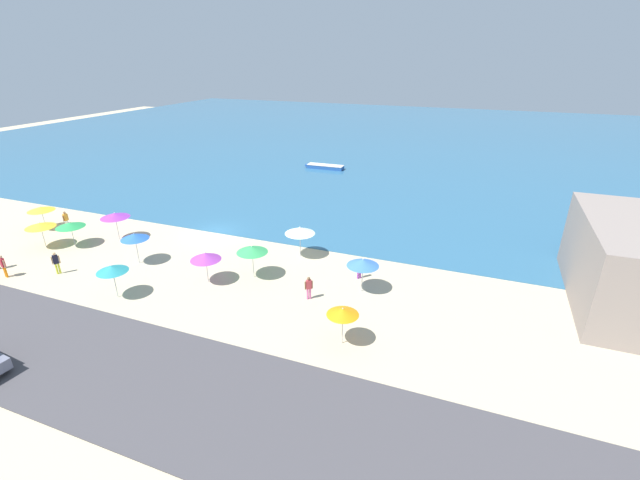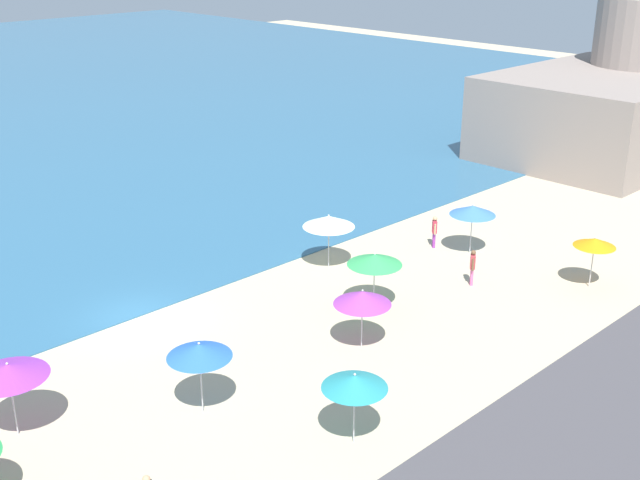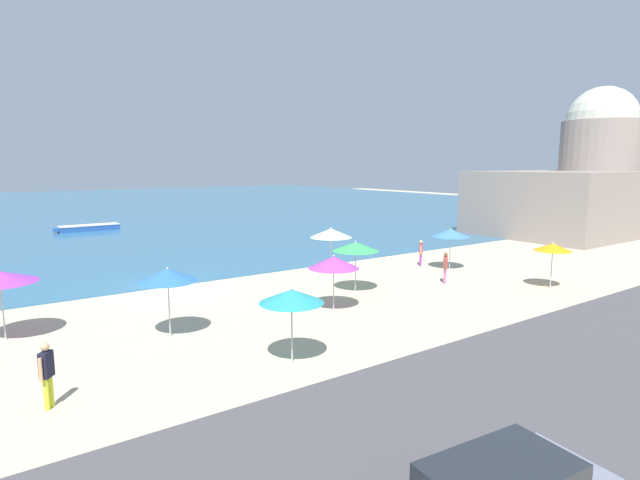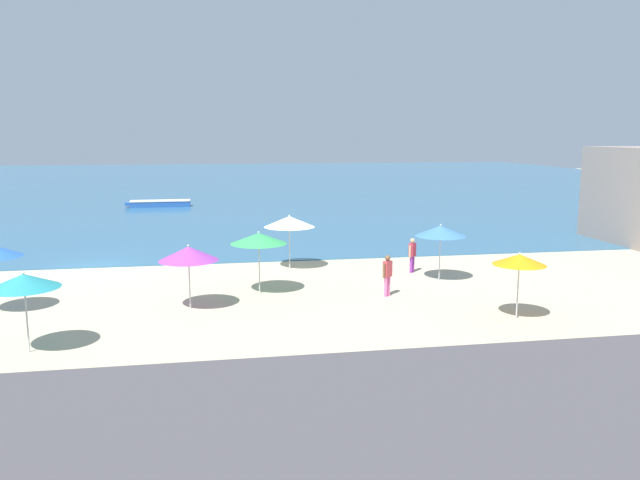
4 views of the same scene
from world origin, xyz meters
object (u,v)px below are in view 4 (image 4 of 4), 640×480
beach_umbrella_8 (519,260)px  beach_umbrella_9 (289,222)px  beach_umbrella_5 (189,254)px  beach_umbrella_10 (441,231)px  skiff_nearshore (160,203)px  bather_0 (387,273)px  bather_2 (412,253)px  beach_umbrella_4 (259,238)px  beach_umbrella_6 (24,281)px

beach_umbrella_8 → beach_umbrella_9: beach_umbrella_9 is taller
beach_umbrella_8 → beach_umbrella_5: bearing=163.8°
beach_umbrella_5 → beach_umbrella_10: (10.87, 2.82, 0.13)m
beach_umbrella_8 → skiff_nearshore: 40.68m
beach_umbrella_9 → bather_0: beach_umbrella_9 is taller
beach_umbrella_8 → bather_2: bearing=99.2°
beach_umbrella_10 → bather_2: (-0.70, 1.72, -1.31)m
beach_umbrella_8 → beach_umbrella_4: bearing=149.1°
skiff_nearshore → beach_umbrella_4: bearing=-78.8°
beach_umbrella_6 → beach_umbrella_10: beach_umbrella_10 is taller
beach_umbrella_8 → beach_umbrella_9: 11.93m
beach_umbrella_5 → beach_umbrella_4: bearing=34.4°
bather_0 → bather_2: bearing=59.5°
beach_umbrella_10 → skiff_nearshore: bearing=114.7°
beach_umbrella_5 → bather_0: beach_umbrella_5 is taller
bather_2 → skiff_nearshore: 32.92m
beach_umbrella_9 → beach_umbrella_5: bearing=-125.4°
beach_umbrella_6 → skiff_nearshore: beach_umbrella_6 is taller
beach_umbrella_8 → bather_2: (-1.27, 7.86, -1.21)m
bather_0 → bather_2: size_ratio=1.03×
beach_umbrella_5 → beach_umbrella_6: size_ratio=0.99×
beach_umbrella_4 → beach_umbrella_6: (-7.37, -5.89, -0.10)m
beach_umbrella_6 → bather_2: (14.79, 8.54, -1.27)m
beach_umbrella_8 → skiff_nearshore: size_ratio=0.42×
beach_umbrella_8 → beach_umbrella_9: bearing=125.1°
beach_umbrella_5 → beach_umbrella_9: 7.90m
beach_umbrella_6 → bather_2: 17.13m
beach_umbrella_10 → beach_umbrella_9: bearing=150.1°
skiff_nearshore → beach_umbrella_8: bearing=-68.2°
beach_umbrella_6 → beach_umbrella_10: 16.93m
beach_umbrella_9 → bather_2: size_ratio=1.61×
bather_0 → skiff_nearshore: size_ratio=0.30×
beach_umbrella_6 → skiff_nearshore: (0.96, 38.41, -1.85)m
bather_2 → beach_umbrella_10: bearing=-67.8°
bather_2 → skiff_nearshore: size_ratio=0.29×
beach_umbrella_6 → beach_umbrella_8: 16.08m
beach_umbrella_4 → beach_umbrella_10: (8.12, 0.94, -0.05)m
bather_2 → beach_umbrella_8: bearing=-80.8°
beach_umbrella_5 → beach_umbrella_9: bearing=54.6°
beach_umbrella_6 → bather_0: beach_umbrella_6 is taller
beach_umbrella_4 → beach_umbrella_5: (-2.75, -1.88, -0.18)m
beach_umbrella_5 → beach_umbrella_8: (11.44, -3.32, 0.03)m
skiff_nearshore → beach_umbrella_5: bearing=-83.9°
beach_umbrella_8 → bather_0: bearing=133.7°
beach_umbrella_5 → beach_umbrella_8: beach_umbrella_5 is taller
beach_umbrella_6 → bather_2: size_ratio=1.50×
beach_umbrella_10 → skiff_nearshore: 34.82m
skiff_nearshore → beach_umbrella_10: bearing=-65.3°
bather_2 → skiff_nearshore: bather_2 is taller
beach_umbrella_9 → beach_umbrella_8: bearing=-54.9°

